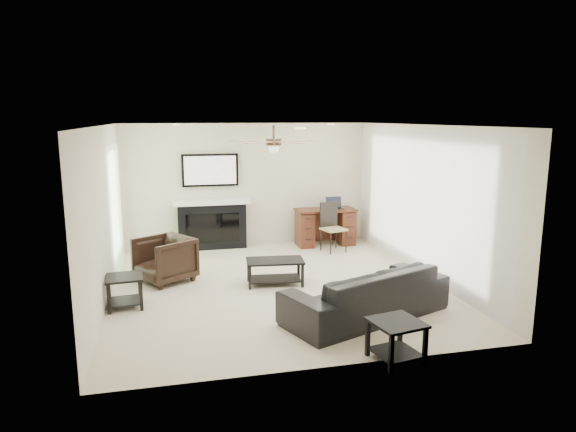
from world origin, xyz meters
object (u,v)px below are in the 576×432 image
(sofa, at_px, (366,292))
(armchair, at_px, (165,259))
(desk, at_px, (325,227))
(fireplace_unit, at_px, (212,202))
(coffee_table, at_px, (275,272))

(sofa, relative_size, armchair, 2.87)
(desk, bearing_deg, fireplace_unit, 174.24)
(sofa, distance_m, armchair, 3.37)
(sofa, height_order, fireplace_unit, fireplace_unit)
(coffee_table, bearing_deg, desk, 61.82)
(sofa, bearing_deg, desk, -120.89)
(sofa, xyz_separation_m, coffee_table, (-0.90, 1.60, -0.14))
(armchair, distance_m, coffee_table, 1.79)
(sofa, distance_m, desk, 3.92)
(desk, bearing_deg, sofa, -99.43)
(armchair, bearing_deg, fireplace_unit, 121.42)
(fireplace_unit, bearing_deg, armchair, -115.71)
(coffee_table, height_order, fireplace_unit, fireplace_unit)
(armchair, height_order, coffee_table, armchair)
(desk, bearing_deg, armchair, -152.16)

